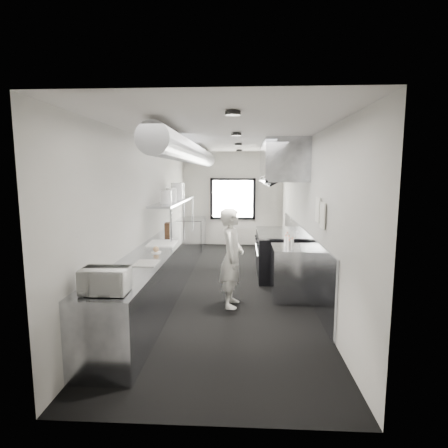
# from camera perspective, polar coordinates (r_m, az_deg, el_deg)

# --- Properties ---
(floor) EXTENTS (3.00, 8.00, 0.01)m
(floor) POSITION_cam_1_polar(r_m,az_deg,el_deg) (7.14, 0.42, -9.55)
(floor) COLOR black
(floor) RESTS_ON ground
(ceiling) EXTENTS (3.00, 8.00, 0.01)m
(ceiling) POSITION_cam_1_polar(r_m,az_deg,el_deg) (6.84, 0.44, 13.44)
(ceiling) COLOR beige
(ceiling) RESTS_ON wall_back
(wall_back) EXTENTS (3.00, 0.02, 2.80)m
(wall_back) POSITION_cam_1_polar(r_m,az_deg,el_deg) (10.83, 1.41, 4.03)
(wall_back) COLOR beige
(wall_back) RESTS_ON floor
(wall_front) EXTENTS (3.00, 0.02, 2.80)m
(wall_front) POSITION_cam_1_polar(r_m,az_deg,el_deg) (2.92, -3.21, -7.02)
(wall_front) COLOR beige
(wall_front) RESTS_ON floor
(wall_left) EXTENTS (0.02, 8.00, 2.80)m
(wall_left) POSITION_cam_1_polar(r_m,az_deg,el_deg) (7.08, -11.80, 1.73)
(wall_left) COLOR beige
(wall_left) RESTS_ON floor
(wall_right) EXTENTS (0.02, 8.00, 2.80)m
(wall_right) POSITION_cam_1_polar(r_m,az_deg,el_deg) (6.94, 12.90, 1.58)
(wall_right) COLOR beige
(wall_right) RESTS_ON floor
(wall_cladding) EXTENTS (0.03, 5.50, 1.10)m
(wall_cladding) POSITION_cam_1_polar(r_m,az_deg,el_deg) (7.37, 12.14, -4.74)
(wall_cladding) COLOR gray
(wall_cladding) RESTS_ON wall_right
(hvac_duct) EXTENTS (0.40, 6.40, 0.40)m
(hvac_duct) POSITION_cam_1_polar(r_m,az_deg,el_deg) (7.28, -5.03, 11.10)
(hvac_duct) COLOR #95989E
(hvac_duct) RESTS_ON ceiling
(service_window) EXTENTS (1.36, 0.05, 1.25)m
(service_window) POSITION_cam_1_polar(r_m,az_deg,el_deg) (10.79, 1.40, 4.01)
(service_window) COLOR white
(service_window) RESTS_ON wall_back
(exhaust_hood) EXTENTS (0.81, 2.20, 0.88)m
(exhaust_hood) POSITION_cam_1_polar(r_m,az_deg,el_deg) (7.54, 9.16, 9.71)
(exhaust_hood) COLOR gray
(exhaust_hood) RESTS_ON ceiling
(prep_counter) EXTENTS (0.70, 6.00, 0.90)m
(prep_counter) POSITION_cam_1_polar(r_m,az_deg,el_deg) (6.69, -9.74, -6.87)
(prep_counter) COLOR gray
(prep_counter) RESTS_ON floor
(pass_shelf) EXTENTS (0.45, 3.00, 0.68)m
(pass_shelf) POSITION_cam_1_polar(r_m,az_deg,el_deg) (7.97, -7.84, 3.49)
(pass_shelf) COLOR gray
(pass_shelf) RESTS_ON prep_counter
(range) EXTENTS (0.88, 1.60, 0.94)m
(range) POSITION_cam_1_polar(r_m,az_deg,el_deg) (7.72, 8.41, -4.68)
(range) COLOR black
(range) RESTS_ON floor
(bottle_station) EXTENTS (0.65, 0.80, 0.90)m
(bottle_station) POSITION_cam_1_polar(r_m,az_deg,el_deg) (6.39, 10.58, -7.60)
(bottle_station) COLOR gray
(bottle_station) RESTS_ON floor
(far_work_table) EXTENTS (0.70, 1.20, 0.90)m
(far_work_table) POSITION_cam_1_polar(r_m,az_deg,el_deg) (10.25, -5.19, -1.58)
(far_work_table) COLOR gray
(far_work_table) RESTS_ON floor
(notice_sheet_a) EXTENTS (0.02, 0.28, 0.38)m
(notice_sheet_a) POSITION_cam_1_polar(r_m,az_deg,el_deg) (5.74, 14.69, 2.21)
(notice_sheet_a) COLOR silver
(notice_sheet_a) RESTS_ON wall_right
(notice_sheet_b) EXTENTS (0.02, 0.28, 0.38)m
(notice_sheet_b) POSITION_cam_1_polar(r_m,az_deg,el_deg) (5.41, 15.41, 1.31)
(notice_sheet_b) COLOR silver
(notice_sheet_b) RESTS_ON wall_right
(line_cook) EXTENTS (0.43, 0.61, 1.61)m
(line_cook) POSITION_cam_1_polar(r_m,az_deg,el_deg) (5.83, 1.25, -5.39)
(line_cook) COLOR silver
(line_cook) RESTS_ON floor
(microwave) EXTENTS (0.46, 0.35, 0.27)m
(microwave) POSITION_cam_1_polar(r_m,az_deg,el_deg) (4.03, -18.39, -8.56)
(microwave) COLOR silver
(microwave) RESTS_ON prep_counter
(deli_tub_a) EXTENTS (0.15, 0.15, 0.09)m
(deli_tub_a) POSITION_cam_1_polar(r_m,az_deg,el_deg) (4.69, -16.71, -7.28)
(deli_tub_a) COLOR beige
(deli_tub_a) RESTS_ON prep_counter
(deli_tub_b) EXTENTS (0.14, 0.14, 0.10)m
(deli_tub_b) POSITION_cam_1_polar(r_m,az_deg,el_deg) (4.63, -17.71, -7.46)
(deli_tub_b) COLOR beige
(deli_tub_b) RESTS_ON prep_counter
(newspaper) EXTENTS (0.33, 0.41, 0.01)m
(newspaper) POSITION_cam_1_polar(r_m,az_deg,el_deg) (5.19, -12.23, -6.09)
(newspaper) COLOR silver
(newspaper) RESTS_ON prep_counter
(small_plate) EXTENTS (0.19, 0.19, 0.01)m
(small_plate) POSITION_cam_1_polar(r_m,az_deg,el_deg) (5.84, -10.75, -4.47)
(small_plate) COLOR white
(small_plate) RESTS_ON prep_counter
(pastry) EXTENTS (0.09, 0.09, 0.09)m
(pastry) POSITION_cam_1_polar(r_m,az_deg,el_deg) (5.83, -10.76, -3.96)
(pastry) COLOR tan
(pastry) RESTS_ON small_plate
(cutting_board) EXTENTS (0.50, 0.66, 0.02)m
(cutting_board) POSITION_cam_1_polar(r_m,az_deg,el_deg) (6.55, -9.81, -3.05)
(cutting_board) COLOR silver
(cutting_board) RESTS_ON prep_counter
(knife_block) EXTENTS (0.12, 0.23, 0.24)m
(knife_block) POSITION_cam_1_polar(r_m,az_deg,el_deg) (7.53, -8.96, -0.73)
(knife_block) COLOR #4F301B
(knife_block) RESTS_ON prep_counter
(plate_stack_a) EXTENTS (0.29, 0.29, 0.26)m
(plate_stack_a) POSITION_cam_1_polar(r_m,az_deg,el_deg) (7.15, -9.20, 4.26)
(plate_stack_a) COLOR white
(plate_stack_a) RESTS_ON pass_shelf
(plate_stack_b) EXTENTS (0.23, 0.23, 0.29)m
(plate_stack_b) POSITION_cam_1_polar(r_m,az_deg,el_deg) (7.58, -8.39, 4.60)
(plate_stack_b) COLOR white
(plate_stack_b) RESTS_ON pass_shelf
(plate_stack_c) EXTENTS (0.31, 0.31, 0.38)m
(plate_stack_c) POSITION_cam_1_polar(r_m,az_deg,el_deg) (8.20, -7.53, 5.19)
(plate_stack_c) COLOR white
(plate_stack_c) RESTS_ON pass_shelf
(plate_stack_d) EXTENTS (0.28, 0.28, 0.36)m
(plate_stack_d) POSITION_cam_1_polar(r_m,az_deg,el_deg) (8.67, -7.10, 5.30)
(plate_stack_d) COLOR white
(plate_stack_d) RESTS_ON pass_shelf
(squeeze_bottle_a) EXTENTS (0.07, 0.07, 0.18)m
(squeeze_bottle_a) POSITION_cam_1_polar(r_m,az_deg,el_deg) (5.95, 10.32, -3.42)
(squeeze_bottle_a) COLOR silver
(squeeze_bottle_a) RESTS_ON bottle_station
(squeeze_bottle_b) EXTENTS (0.07, 0.07, 0.18)m
(squeeze_bottle_b) POSITION_cam_1_polar(r_m,az_deg,el_deg) (6.08, 10.76, -3.19)
(squeeze_bottle_b) COLOR silver
(squeeze_bottle_b) RESTS_ON bottle_station
(squeeze_bottle_c) EXTENTS (0.07, 0.07, 0.19)m
(squeeze_bottle_c) POSITION_cam_1_polar(r_m,az_deg,el_deg) (6.22, 10.25, -2.85)
(squeeze_bottle_c) COLOR silver
(squeeze_bottle_c) RESTS_ON bottle_station
(squeeze_bottle_d) EXTENTS (0.08, 0.08, 0.17)m
(squeeze_bottle_d) POSITION_cam_1_polar(r_m,az_deg,el_deg) (6.35, 9.80, -2.69)
(squeeze_bottle_d) COLOR silver
(squeeze_bottle_d) RESTS_ON bottle_station
(squeeze_bottle_e) EXTENTS (0.07, 0.07, 0.18)m
(squeeze_bottle_e) POSITION_cam_1_polar(r_m,az_deg,el_deg) (6.60, 9.99, -2.25)
(squeeze_bottle_e) COLOR silver
(squeeze_bottle_e) RESTS_ON bottle_station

